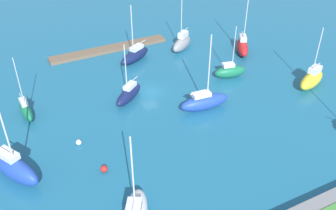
{
  "coord_description": "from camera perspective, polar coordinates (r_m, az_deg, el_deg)",
  "views": [
    {
      "loc": [
        21.17,
        48.39,
        33.22
      ],
      "look_at": [
        0.0,
        6.67,
        1.5
      ],
      "focal_mm": 40.55,
      "sensor_mm": 36.0,
      "label": 1
    }
  ],
  "objects": [
    {
      "name": "sailboat_green_far_south",
      "position": [
        66.9,
        9.3,
        5.04
      ],
      "size": [
        5.93,
        3.09,
        9.4
      ],
      "rotation": [
        0.0,
        0.0,
        2.94
      ],
      "color": "#19724C",
      "rests_on": "water"
    },
    {
      "name": "sailboat_yellow_mid_basin",
      "position": [
        67.55,
        20.79,
        3.67
      ],
      "size": [
        7.03,
        4.44,
        10.6
      ],
      "rotation": [
        0.0,
        0.0,
        0.35
      ],
      "color": "yellow",
      "rests_on": "water"
    },
    {
      "name": "sailboat_gray_center_basin",
      "position": [
        75.71,
        2.09,
        9.29
      ],
      "size": [
        6.36,
        5.21,
        11.52
      ],
      "rotation": [
        0.0,
        0.0,
        0.59
      ],
      "color": "gray",
      "rests_on": "water"
    },
    {
      "name": "sailboat_blue_along_channel",
      "position": [
        57.88,
        5.5,
        0.54
      ],
      "size": [
        8.01,
        2.95,
        12.19
      ],
      "rotation": [
        0.0,
        0.0,
        3.06
      ],
      "color": "#2347B2",
      "rests_on": "water"
    },
    {
      "name": "mooring_buoy_white",
      "position": [
        52.72,
        -13.27,
        -5.48
      ],
      "size": [
        0.78,
        0.78,
        0.78
      ],
      "primitive_type": "sphere",
      "color": "white",
      "rests_on": "water"
    },
    {
      "name": "pier_dock",
      "position": [
        76.78,
        -8.82,
        8.33
      ],
      "size": [
        23.61,
        2.7,
        0.6
      ],
      "primitive_type": "cube",
      "color": "brown",
      "rests_on": "ground"
    },
    {
      "name": "mooring_buoy_red",
      "position": [
        48.09,
        -9.61,
        -9.44
      ],
      "size": [
        0.89,
        0.89,
        0.89
      ],
      "primitive_type": "sphere",
      "color": "red",
      "rests_on": "water"
    },
    {
      "name": "water",
      "position": [
        62.39,
        -2.77,
        1.92
      ],
      "size": [
        160.0,
        160.0,
        0.0
      ],
      "primitive_type": "plane",
      "color": "#1E668C",
      "rests_on": "ground"
    },
    {
      "name": "sailboat_navy_near_pier",
      "position": [
        60.15,
        -5.93,
        1.68
      ],
      "size": [
        6.47,
        5.58,
        9.75
      ],
      "rotation": [
        0.0,
        0.0,
        0.65
      ],
      "color": "#141E4C",
      "rests_on": "water"
    },
    {
      "name": "sailboat_red_far_north",
      "position": [
        75.8,
        11.12,
        8.68
      ],
      "size": [
        5.25,
        7.1,
        12.89
      ],
      "rotation": [
        0.0,
        0.0,
        1.05
      ],
      "color": "red",
      "rests_on": "water"
    },
    {
      "name": "sailboat_navy_west_end",
      "position": [
        71.71,
        -4.99,
        7.5
      ],
      "size": [
        7.56,
        5.35,
        10.9
      ],
      "rotation": [
        0.0,
        0.0,
        0.49
      ],
      "color": "#141E4C",
      "rests_on": "water"
    },
    {
      "name": "sailboat_blue_outer_mooring",
      "position": [
        49.37,
        -22.11,
        -8.71
      ],
      "size": [
        5.97,
        8.11,
        12.76
      ],
      "rotation": [
        0.0,
        0.0,
        2.08
      ],
      "color": "#2347B2",
      "rests_on": "water"
    },
    {
      "name": "sailboat_green_lone_north",
      "position": [
        59.78,
        -20.6,
        -0.76
      ],
      "size": [
        1.93,
        5.27,
        9.97
      ],
      "rotation": [
        0.0,
        0.0,
        1.67
      ],
      "color": "#19724C",
      "rests_on": "water"
    }
  ]
}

